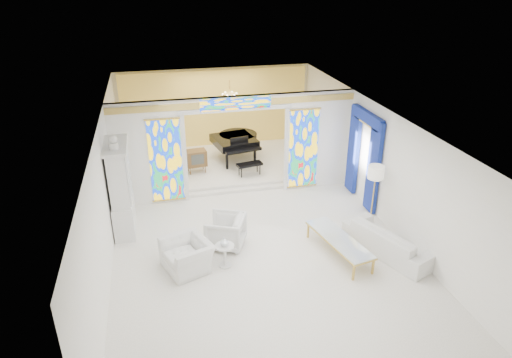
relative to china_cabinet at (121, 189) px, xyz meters
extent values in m
plane|color=white|center=(3.22, -0.60, -1.17)|extent=(12.00, 12.00, 0.00)
cube|color=silver|center=(3.22, -0.60, 1.83)|extent=(7.00, 12.00, 0.02)
cube|color=white|center=(3.22, 5.40, 0.33)|extent=(7.00, 0.02, 3.00)
cube|color=white|center=(3.22, -6.60, 0.33)|extent=(7.00, 0.02, 3.00)
cube|color=white|center=(-0.28, -0.60, 0.33)|extent=(0.02, 12.00, 3.00)
cube|color=white|center=(6.72, -0.60, 0.33)|extent=(0.02, 12.00, 3.00)
cube|color=white|center=(0.72, 1.40, 0.33)|extent=(2.00, 0.18, 3.00)
cube|color=white|center=(5.72, 1.40, 0.33)|extent=(2.00, 0.18, 3.00)
cube|color=white|center=(3.22, 1.40, 1.63)|extent=(3.00, 0.18, 0.40)
cube|color=silver|center=(1.72, 1.30, 0.13)|extent=(0.12, 0.06, 2.60)
cube|color=silver|center=(4.72, 1.30, 0.13)|extent=(0.12, 0.06, 2.60)
cube|color=silver|center=(3.22, 1.30, 1.48)|extent=(3.24, 0.06, 0.12)
cube|color=#DEB453|center=(3.22, 1.30, 1.65)|extent=(7.00, 0.05, 0.18)
cube|color=gold|center=(1.19, 1.29, 0.13)|extent=(0.90, 0.04, 2.40)
cube|color=gold|center=(5.25, 1.29, 0.13)|extent=(0.90, 0.04, 2.40)
cube|color=gold|center=(3.22, 1.29, 1.65)|extent=(2.00, 0.04, 0.34)
cube|color=white|center=(3.22, 3.50, -1.08)|extent=(6.80, 3.80, 0.18)
cube|color=#E1BD4E|center=(3.22, 5.28, 0.33)|extent=(6.70, 0.10, 2.90)
cylinder|color=gold|center=(3.42, 3.40, 1.38)|extent=(0.48, 0.48, 0.30)
cube|color=navy|center=(6.62, -0.55, 0.18)|extent=(0.12, 0.55, 2.60)
cube|color=navy|center=(6.62, 0.75, 0.18)|extent=(0.12, 0.55, 2.60)
cube|color=navy|center=(6.62, 0.10, 1.38)|extent=(0.14, 1.70, 0.30)
cube|color=#E3C350|center=(6.62, 0.10, 1.21)|extent=(0.12, 1.50, 0.06)
cube|color=silver|center=(0.00, 0.00, -0.72)|extent=(0.50, 1.40, 0.90)
cube|color=silver|center=(0.00, 0.00, 0.43)|extent=(0.44, 1.30, 1.40)
cube|color=white|center=(0.23, 0.00, 0.43)|extent=(0.01, 1.20, 1.30)
cube|color=silver|center=(0.00, 0.00, 1.17)|extent=(0.56, 1.46, 0.08)
cylinder|color=white|center=(0.00, -0.35, 1.29)|extent=(0.22, 0.22, 0.16)
sphere|color=white|center=(0.00, -0.35, 1.45)|extent=(0.20, 0.20, 0.20)
imported|color=white|center=(1.41, -2.07, -0.82)|extent=(1.26, 1.34, 0.70)
imported|color=white|center=(2.41, -1.35, -0.77)|extent=(1.16, 1.14, 0.81)
imported|color=silver|center=(6.17, -2.53, -0.83)|extent=(1.70, 2.47, 0.67)
cylinder|color=silver|center=(2.25, -2.19, -0.64)|extent=(0.45, 0.45, 0.03)
cylinder|color=silver|center=(2.25, -2.19, -0.90)|extent=(0.07, 0.07, 0.51)
cylinder|color=silver|center=(2.25, -2.19, -1.16)|extent=(0.30, 0.30, 0.03)
imported|color=silver|center=(2.25, -2.19, -0.52)|extent=(0.25, 0.25, 0.20)
cube|color=white|center=(4.95, -2.36, -0.73)|extent=(1.00, 2.10, 0.04)
cube|color=gold|center=(4.95, -2.36, -0.76)|extent=(1.04, 2.14, 0.03)
cube|color=gold|center=(4.89, -3.35, -0.96)|extent=(0.05, 0.05, 0.41)
cube|color=gold|center=(5.40, -3.24, -0.96)|extent=(0.05, 0.05, 0.41)
cube|color=gold|center=(4.49, -1.47, -0.96)|extent=(0.05, 0.05, 0.41)
cube|color=gold|center=(5.01, -1.37, -0.96)|extent=(0.05, 0.05, 0.41)
cylinder|color=gold|center=(6.32, -1.23, -1.15)|extent=(0.36, 0.36, 0.03)
cylinder|color=gold|center=(6.32, -1.23, -0.40)|extent=(0.04, 0.04, 1.55)
cylinder|color=silver|center=(6.32, -1.23, 0.36)|extent=(0.52, 0.52, 0.33)
cube|color=black|center=(3.56, 3.58, -0.30)|extent=(1.54, 1.61, 0.25)
cylinder|color=black|center=(3.77, 3.94, -0.30)|extent=(1.51, 1.51, 0.25)
cube|color=black|center=(3.70, 2.78, -0.34)|extent=(1.25, 0.48, 0.09)
cube|color=white|center=(3.72, 2.71, -0.32)|extent=(1.13, 0.29, 0.03)
cube|color=black|center=(3.65, 3.09, -0.10)|extent=(0.63, 0.14, 0.23)
cube|color=black|center=(3.80, 2.25, -0.63)|extent=(0.86, 0.46, 0.07)
cylinder|color=black|center=(3.18, 2.87, -0.71)|extent=(0.11, 0.11, 0.56)
cylinder|color=black|center=(4.16, 3.05, -0.71)|extent=(0.11, 0.11, 0.56)
cylinder|color=black|center=(3.55, 4.13, -0.71)|extent=(0.11, 0.11, 0.56)
cube|color=brown|center=(2.18, 2.87, -0.51)|extent=(0.68, 0.50, 0.51)
cube|color=#383D3B|center=(2.21, 2.65, -0.47)|extent=(0.41, 0.07, 0.33)
cone|color=brown|center=(1.95, 2.69, -0.88)|extent=(0.04, 0.04, 0.23)
cone|color=brown|center=(2.44, 2.74, -0.88)|extent=(0.04, 0.04, 0.23)
cone|color=brown|center=(1.92, 2.99, -0.88)|extent=(0.04, 0.04, 0.23)
cone|color=brown|center=(2.41, 3.05, -0.88)|extent=(0.04, 0.04, 0.23)
camera|label=1|loc=(0.97, -10.78, 5.06)|focal=32.00mm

